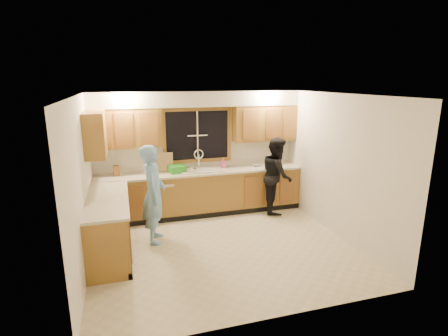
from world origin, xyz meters
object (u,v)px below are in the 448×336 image
object	(u,v)px
soap_bottle	(223,163)
dishwasher	(160,198)
man	(154,194)
knife_block	(116,170)
sink	(201,173)
bowl	(256,165)
woman	(277,175)
stove	(108,241)
dish_crate	(177,169)

from	to	relation	value
soap_bottle	dishwasher	bearing A→B (deg)	-174.55
man	knife_block	xyz separation A→B (m)	(-0.60, 1.13, 0.18)
sink	soap_bottle	distance (m)	0.54
dishwasher	bowl	world-z (taller)	bowl
woman	soap_bottle	size ratio (longest dim) A/B	7.99
woman	knife_block	xyz separation A→B (m)	(-3.18, 0.43, 0.23)
stove	knife_block	xyz separation A→B (m)	(0.15, 1.92, 0.57)
dishwasher	stove	bearing A→B (deg)	-117.69
sink	knife_block	bearing A→B (deg)	176.85
knife_block	stove	bearing A→B (deg)	-99.38
dish_crate	bowl	size ratio (longest dim) A/B	1.59
sink	stove	xyz separation A→B (m)	(-1.80, -1.82, -0.41)
stove	man	size ratio (longest dim) A/B	0.53
stove	man	xyz separation A→B (m)	(0.75, 0.79, 0.40)
woman	dishwasher	bearing A→B (deg)	100.22
man	woman	xyz separation A→B (m)	(2.59, 0.70, -0.05)
stove	woman	world-z (taller)	woman
stove	sink	bearing A→B (deg)	45.39
soap_bottle	man	bearing A→B (deg)	-143.61
sink	dishwasher	xyz separation A→B (m)	(-0.85, -0.01, -0.45)
woman	soap_bottle	distance (m)	1.14
stove	soap_bottle	bearing A→B (deg)	40.03
knife_block	soap_bottle	size ratio (longest dim) A/B	1.01
dish_crate	man	bearing A→B (deg)	-118.63
sink	dish_crate	distance (m)	0.51
dishwasher	man	xyz separation A→B (m)	(-0.20, -1.02, 0.44)
stove	woman	distance (m)	3.66
knife_block	bowl	size ratio (longest dim) A/B	1.04
soap_bottle	knife_block	bearing A→B (deg)	-179.35
stove	man	distance (m)	1.15
knife_block	dish_crate	size ratio (longest dim) A/B	0.65
woman	dish_crate	distance (m)	2.06
dishwasher	bowl	bearing A→B (deg)	1.21
man	stove	bearing A→B (deg)	145.11
sink	dish_crate	xyz separation A→B (m)	(-0.49, -0.01, 0.13)
sink	woman	world-z (taller)	woman
woman	bowl	distance (m)	0.51
woman	soap_bottle	bearing A→B (deg)	83.99
knife_block	bowl	distance (m)	2.87
soap_bottle	bowl	xyz separation A→B (m)	(0.71, -0.09, -0.08)
dishwasher	soap_bottle	bearing A→B (deg)	5.45
woman	bowl	size ratio (longest dim) A/B	8.20
woman	knife_block	bearing A→B (deg)	100.30
dish_crate	soap_bottle	bearing A→B (deg)	6.96
knife_block	soap_bottle	world-z (taller)	knife_block
woman	stove	bearing A→B (deg)	132.03
soap_bottle	stove	bearing A→B (deg)	-139.97
sink	stove	distance (m)	2.60
dishwasher	stove	distance (m)	2.04
dish_crate	bowl	world-z (taller)	dish_crate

